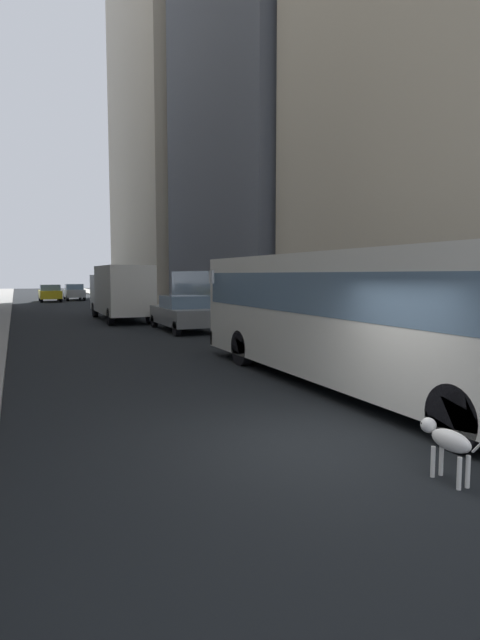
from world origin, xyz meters
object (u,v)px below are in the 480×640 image
(car_grey_wagon, at_px, (183,313))
(dalmatian_dog, at_px, (447,440))
(box_truck, at_px, (120,291))
(transit_bus, at_px, (351,310))
(pedestrian_with_handbag, at_px, (410,333))
(pedestrian_in_coat, at_px, (346,321))
(car_silver_sedan, at_px, (74,292))
(car_yellow_taxi, at_px, (50,293))

(car_grey_wagon, bearing_deg, dalmatian_dog, -96.82)
(box_truck, xyz_separation_m, dalmatian_dog, (-0.51, -24.19, -1.15))
(transit_bus, height_order, dalmatian_dog, transit_bus)
(pedestrian_with_handbag, distance_m, pedestrian_in_coat, 3.83)
(transit_bus, xyz_separation_m, car_silver_sedan, (-1.60, 44.30, -0.96))
(car_grey_wagon, xyz_separation_m, pedestrian_with_handbag, (2.67, -11.71, 0.19))
(car_silver_sedan, height_order, dalmatian_dog, car_silver_sedan)
(box_truck, relative_size, dalmatian_dog, 7.79)
(box_truck, height_order, pedestrian_in_coat, box_truck)
(transit_bus, distance_m, box_truck, 19.35)
(car_grey_wagon, bearing_deg, transit_bus, -90.00)
(pedestrian_with_handbag, bearing_deg, pedestrian_in_coat, 80.73)
(dalmatian_dog, relative_size, pedestrian_with_handbag, 0.57)
(car_silver_sedan, bearing_deg, car_grey_wagon, -87.10)
(car_silver_sedan, distance_m, pedestrian_in_coat, 39.79)
(car_yellow_taxi, bearing_deg, box_truck, -83.97)
(car_silver_sedan, height_order, car_grey_wagon, same)
(dalmatian_dog, xyz_separation_m, pedestrian_with_handbag, (4.78, 5.94, 0.50))
(car_grey_wagon, height_order, box_truck, box_truck)
(box_truck, bearing_deg, car_yellow_taxi, 96.03)
(transit_bus, bearing_deg, box_truck, 94.74)
(car_yellow_taxi, xyz_separation_m, car_grey_wagon, (4.00, -29.27, 0.00))
(car_silver_sedan, height_order, box_truck, box_truck)
(transit_bus, distance_m, pedestrian_in_coat, 5.87)
(car_silver_sedan, bearing_deg, pedestrian_with_handbag, -84.37)
(car_grey_wagon, distance_m, pedestrian_with_handbag, 12.01)
(pedestrian_in_coat, bearing_deg, pedestrian_with_handbag, -99.27)
(pedestrian_with_handbag, relative_size, pedestrian_in_coat, 1.00)
(car_yellow_taxi, xyz_separation_m, box_truck, (2.40, -22.73, 0.84))
(pedestrian_in_coat, bearing_deg, car_yellow_taxi, 101.08)
(car_yellow_taxi, xyz_separation_m, pedestrian_in_coat, (7.29, -37.20, 0.19))
(transit_bus, xyz_separation_m, car_yellow_taxi, (-4.00, 42.01, -0.95))
(car_silver_sedan, bearing_deg, car_yellow_taxi, -136.37)
(dalmatian_dog, bearing_deg, transit_bus, 66.75)
(car_yellow_taxi, distance_m, dalmatian_dog, 46.96)
(car_silver_sedan, xyz_separation_m, car_grey_wagon, (1.60, -31.56, 0.00))
(car_silver_sedan, bearing_deg, pedestrian_in_coat, -82.95)
(car_yellow_taxi, bearing_deg, pedestrian_with_handbag, -80.76)
(car_grey_wagon, xyz_separation_m, pedestrian_in_coat, (3.29, -7.93, 0.19))
(car_grey_wagon, xyz_separation_m, box_truck, (-1.60, 6.54, 0.84))
(transit_bus, height_order, car_silver_sedan, transit_bus)
(dalmatian_dog, bearing_deg, pedestrian_in_coat, 60.96)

